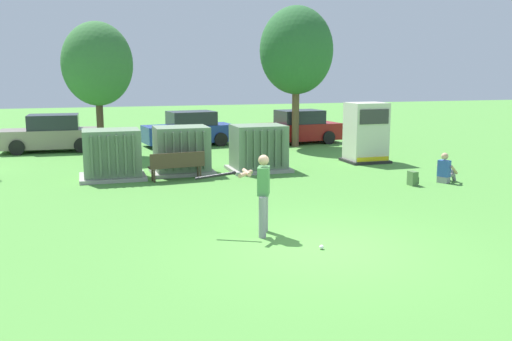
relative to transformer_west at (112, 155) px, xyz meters
The scene contains 15 objects.
ground_plane 9.59m from the transformer_west, 67.64° to the right, with size 96.00×96.00×0.00m, color #51933D.
transformer_west is the anchor object (origin of this frame).
transformer_mid_west 2.37m from the transformer_west, ahead, with size 2.10×1.70×1.62m.
transformer_mid_east 5.05m from the transformer_west, ahead, with size 2.10×1.70×1.62m.
generator_enclosure 9.62m from the transformer_west, ahead, with size 1.60×1.40×2.30m.
park_bench 2.20m from the transformer_west, 24.64° to the right, with size 1.83×0.60×0.92m.
batter 8.01m from the transformer_west, 70.17° to the right, with size 1.56×0.91×1.74m.
sports_ball 9.60m from the transformer_west, 68.23° to the right, with size 0.09×0.09×0.09m, color white.
seated_spectator 10.75m from the transformer_west, 20.53° to the right, with size 0.79×0.67×0.96m.
backpack 9.65m from the transformer_west, 23.78° to the right, with size 0.27×0.33×0.44m.
tree_left 6.28m from the transformer_west, 91.67° to the left, with size 2.87×2.87×5.49m.
tree_center_left 11.02m from the transformer_west, 33.72° to the left, with size 3.36×3.36×6.43m.
parked_car_leftmost 7.74m from the transformer_west, 106.48° to the left, with size 4.25×2.02×1.62m.
parked_car_left_of_center 8.55m from the transformer_west, 62.41° to the left, with size 4.39×2.33×1.62m.
parked_car_right_of_center 11.43m from the transformer_west, 36.67° to the left, with size 4.33×2.19×1.62m.
Camera 1 is at (-4.47, -9.84, 3.47)m, focal length 39.31 mm.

